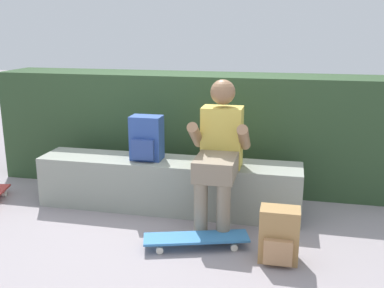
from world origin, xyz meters
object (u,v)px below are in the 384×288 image
(person_skater, at_px, (219,149))
(skateboard_near_person, at_px, (196,238))
(backpack_on_ground, at_px, (279,236))
(bench_main, at_px, (168,185))
(backpack_on_bench, at_px, (146,139))

(person_skater, relative_size, skateboard_near_person, 1.48)
(backpack_on_ground, bearing_deg, bench_main, 143.69)
(skateboard_near_person, relative_size, backpack_on_ground, 2.06)
(skateboard_near_person, xyz_separation_m, backpack_on_ground, (0.62, -0.07, 0.12))
(backpack_on_bench, height_order, backpack_on_ground, backpack_on_bench)
(backpack_on_bench, bearing_deg, skateboard_near_person, -48.29)
(person_skater, height_order, skateboard_near_person, person_skater)
(bench_main, height_order, skateboard_near_person, bench_main)
(bench_main, height_order, backpack_on_ground, bench_main)
(person_skater, bearing_deg, backpack_on_bench, 163.82)
(backpack_on_bench, relative_size, backpack_on_ground, 1.00)
(skateboard_near_person, bearing_deg, backpack_on_bench, 131.71)
(backpack_on_ground, bearing_deg, skateboard_near_person, 173.77)
(bench_main, distance_m, person_skater, 0.69)
(backpack_on_bench, bearing_deg, backpack_on_ground, -31.39)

